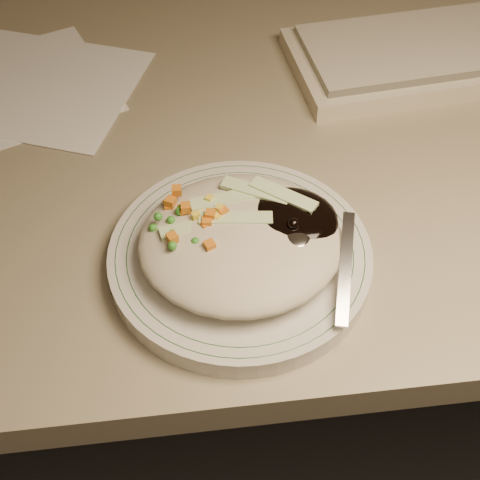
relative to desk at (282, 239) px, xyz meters
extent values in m
cube|color=gray|center=(0.00, 0.00, 0.18)|extent=(1.40, 0.70, 0.04)
cylinder|color=beige|center=(-0.08, -0.20, 0.21)|extent=(0.25, 0.25, 0.02)
torus|color=#144723|center=(-0.08, -0.20, 0.22)|extent=(0.24, 0.24, 0.00)
torus|color=#144723|center=(-0.08, -0.20, 0.22)|extent=(0.22, 0.22, 0.00)
ellipsoid|color=#B2AA90|center=(-0.08, -0.20, 0.24)|extent=(0.19, 0.18, 0.04)
ellipsoid|color=black|center=(-0.04, -0.19, 0.25)|extent=(0.10, 0.09, 0.03)
ellipsoid|color=orange|center=(-0.13, -0.18, 0.24)|extent=(0.08, 0.08, 0.02)
sphere|color=black|center=(-0.07, -0.19, 0.25)|extent=(0.01, 0.01, 0.01)
sphere|color=black|center=(-0.04, -0.18, 0.25)|extent=(0.01, 0.01, 0.01)
sphere|color=black|center=(-0.02, -0.19, 0.26)|extent=(0.01, 0.01, 0.01)
sphere|color=black|center=(-0.02, -0.18, 0.25)|extent=(0.01, 0.01, 0.01)
sphere|color=black|center=(-0.04, -0.21, 0.26)|extent=(0.01, 0.01, 0.01)
sphere|color=black|center=(-0.04, -0.19, 0.25)|extent=(0.01, 0.01, 0.01)
sphere|color=black|center=(-0.03, -0.18, 0.25)|extent=(0.01, 0.01, 0.01)
cube|color=orange|center=(-0.13, -0.18, 0.26)|extent=(0.01, 0.01, 0.01)
cube|color=orange|center=(-0.12, -0.20, 0.25)|extent=(0.01, 0.01, 0.01)
cube|color=orange|center=(-0.15, -0.16, 0.26)|extent=(0.01, 0.01, 0.01)
cube|color=orange|center=(-0.11, -0.19, 0.26)|extent=(0.01, 0.01, 0.01)
cube|color=orange|center=(-0.11, -0.19, 0.26)|extent=(0.01, 0.01, 0.01)
cube|color=orange|center=(-0.15, -0.16, 0.25)|extent=(0.01, 0.01, 0.01)
cube|color=orange|center=(-0.13, -0.17, 0.26)|extent=(0.01, 0.01, 0.01)
cube|color=orange|center=(-0.12, -0.20, 0.26)|extent=(0.01, 0.01, 0.01)
cube|color=orange|center=(-0.10, -0.18, 0.26)|extent=(0.01, 0.01, 0.01)
cube|color=orange|center=(-0.14, -0.15, 0.26)|extent=(0.01, 0.01, 0.01)
cube|color=orange|center=(-0.15, -0.21, 0.26)|extent=(0.01, 0.01, 0.01)
cube|color=orange|center=(-0.11, -0.22, 0.26)|extent=(0.01, 0.01, 0.01)
cube|color=orange|center=(-0.15, -0.20, 0.25)|extent=(0.01, 0.01, 0.01)
cube|color=orange|center=(-0.15, -0.16, 0.25)|extent=(0.01, 0.01, 0.01)
sphere|color=#388C28|center=(-0.11, -0.19, 0.25)|extent=(0.01, 0.01, 0.01)
sphere|color=#388C28|center=(-0.15, -0.22, 0.26)|extent=(0.01, 0.01, 0.01)
sphere|color=#388C28|center=(-0.15, -0.18, 0.26)|extent=(0.01, 0.01, 0.01)
sphere|color=#388C28|center=(-0.16, -0.18, 0.26)|extent=(0.01, 0.01, 0.01)
sphere|color=#388C28|center=(-0.12, -0.18, 0.25)|extent=(0.01, 0.01, 0.01)
sphere|color=#388C28|center=(-0.11, -0.21, 0.25)|extent=(0.01, 0.01, 0.01)
sphere|color=#388C28|center=(-0.13, -0.19, 0.25)|extent=(0.01, 0.01, 0.01)
sphere|color=#388C28|center=(-0.14, -0.21, 0.25)|extent=(0.01, 0.01, 0.01)
sphere|color=#388C28|center=(-0.16, -0.19, 0.25)|extent=(0.01, 0.01, 0.01)
sphere|color=#388C28|center=(-0.14, -0.17, 0.26)|extent=(0.01, 0.01, 0.01)
sphere|color=#388C28|center=(-0.14, -0.18, 0.26)|extent=(0.01, 0.01, 0.01)
sphere|color=#388C28|center=(-0.15, -0.20, 0.25)|extent=(0.01, 0.01, 0.01)
sphere|color=#388C28|center=(-0.13, -0.21, 0.26)|extent=(0.01, 0.01, 0.01)
sphere|color=#388C28|center=(-0.09, -0.16, 0.25)|extent=(0.01, 0.01, 0.01)
cube|color=yellow|center=(-0.12, -0.18, 0.25)|extent=(0.01, 0.01, 0.01)
cube|color=yellow|center=(-0.10, -0.19, 0.26)|extent=(0.01, 0.01, 0.01)
cube|color=yellow|center=(-0.13, -0.18, 0.25)|extent=(0.01, 0.01, 0.01)
cube|color=yellow|center=(-0.12, -0.19, 0.26)|extent=(0.01, 0.01, 0.01)
cube|color=yellow|center=(-0.13, -0.19, 0.25)|extent=(0.01, 0.01, 0.01)
cube|color=yellow|center=(-0.10, -0.18, 0.26)|extent=(0.01, 0.01, 0.01)
cube|color=yellow|center=(-0.11, -0.16, 0.26)|extent=(0.01, 0.01, 0.01)
cube|color=yellow|center=(-0.12, -0.19, 0.25)|extent=(0.01, 0.01, 0.01)
cube|color=#B2D18C|center=(-0.09, -0.16, 0.26)|extent=(0.07, 0.03, 0.00)
cube|color=#B2D18C|center=(-0.06, -0.16, 0.26)|extent=(0.07, 0.05, 0.00)
cube|color=#B2D18C|center=(-0.12, -0.19, 0.26)|extent=(0.07, 0.03, 0.00)
cube|color=#B2D18C|center=(-0.04, -0.17, 0.26)|extent=(0.06, 0.05, 0.00)
cube|color=#B2D18C|center=(-0.08, -0.21, 0.25)|extent=(0.07, 0.04, 0.00)
cube|color=#B2D18C|center=(-0.09, -0.19, 0.26)|extent=(0.07, 0.02, 0.00)
ellipsoid|color=silver|center=(-0.04, -0.21, 0.25)|extent=(0.04, 0.05, 0.01)
cube|color=silver|center=(0.01, -0.25, 0.24)|extent=(0.04, 0.11, 0.03)
cube|color=beige|center=(0.27, 0.12, 0.21)|extent=(0.50, 0.22, 0.02)
cube|color=beige|center=(0.27, 0.12, 0.23)|extent=(0.47, 0.19, 0.01)
cube|color=white|center=(-0.33, 0.13, 0.20)|extent=(0.36, 0.31, 0.00)
camera|label=1|loc=(-0.13, -0.61, 0.71)|focal=50.00mm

